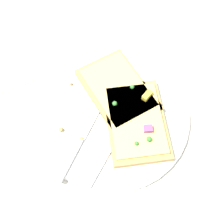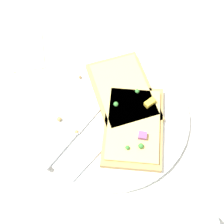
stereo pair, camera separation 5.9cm
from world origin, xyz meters
TOP-DOWN VIEW (x-y plane):
  - ground_plane at (0.00, 0.00)m, footprint 4.00×4.00m
  - plate at (0.00, 0.00)m, footprint 0.30×0.30m
  - fork at (0.03, 0.00)m, footprint 0.16×0.18m
  - knife at (0.02, -0.07)m, footprint 0.17×0.18m
  - pizza_slice_main at (-0.04, 0.03)m, footprint 0.18×0.13m
  - pizza_slice_corner at (0.03, 0.03)m, footprint 0.19×0.15m
  - crumb_scatter at (-0.05, -0.05)m, footprint 0.14×0.11m
  - napkin at (-0.19, -0.15)m, footprint 0.11×0.07m

SIDE VIEW (x-z plane):
  - ground_plane at x=0.00m, z-range 0.00..0.00m
  - napkin at x=-0.19m, z-range 0.00..0.01m
  - plate at x=0.00m, z-range 0.00..0.01m
  - fork at x=0.03m, z-range 0.01..0.02m
  - knife at x=0.02m, z-range 0.01..0.02m
  - crumb_scatter at x=-0.05m, z-range 0.01..0.02m
  - pizza_slice_main at x=-0.04m, z-range 0.01..0.04m
  - pizza_slice_corner at x=0.03m, z-range 0.01..0.04m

